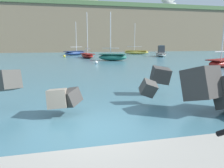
{
  "coord_description": "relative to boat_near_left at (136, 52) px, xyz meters",
  "views": [
    {
      "loc": [
        -0.83,
        -6.87,
        2.88
      ],
      "look_at": [
        0.89,
        0.5,
        1.4
      ],
      "focal_mm": 34.37,
      "sensor_mm": 36.0,
      "label": 1
    }
  ],
  "objects": [
    {
      "name": "breakwater_jetty",
      "position": [
        -13.85,
        -41.25,
        0.45
      ],
      "size": [
        31.9,
        7.06,
        2.04
      ],
      "color": "#3D3A38",
      "rests_on": "ground"
    },
    {
      "name": "ground_plane",
      "position": [
        -16.83,
        -42.84,
        -0.53
      ],
      "size": [
        400.0,
        400.0,
        0.0
      ],
      "primitive_type": "plane",
      "color": "#42707F"
    },
    {
      "name": "boat_mid_left",
      "position": [
        -13.07,
        -9.83,
        -0.03
      ],
      "size": [
        2.5,
        5.94,
        8.06
      ],
      "color": "maroon",
      "rests_on": "ground"
    },
    {
      "name": "station_building_east",
      "position": [
        -14.33,
        31.79,
        17.09
      ],
      "size": [
        5.97,
        8.01,
        6.55
      ],
      "color": "#B2ADA3",
      "rests_on": "headland_bluff"
    },
    {
      "name": "boat_near_right",
      "position": [
        0.49,
        -28.38,
        0.0
      ],
      "size": [
        5.08,
        3.52,
        6.61
      ],
      "color": "maroon",
      "rests_on": "ground"
    },
    {
      "name": "mooring_buoy_inner",
      "position": [
        -13.21,
        -21.29,
        -0.31
      ],
      "size": [
        0.44,
        0.44,
        0.44
      ],
      "color": "silver",
      "rests_on": "ground"
    },
    {
      "name": "boat_near_left",
      "position": [
        0.0,
        0.0,
        0.0
      ],
      "size": [
        6.13,
        3.84,
        7.3
      ],
      "color": "#EAC64C",
      "rests_on": "ground"
    },
    {
      "name": "station_building_central",
      "position": [
        -22.54,
        30.58,
        16.27
      ],
      "size": [
        5.92,
        5.71,
        4.9
      ],
      "color": "silver",
      "rests_on": "headland_bluff"
    },
    {
      "name": "headland_bluff",
      "position": [
        -3.89,
        32.32,
        6.66
      ],
      "size": [
        111.39,
        38.35,
        14.33
      ],
      "color": "#847056",
      "rests_on": "ground"
    },
    {
      "name": "boat_near_centre",
      "position": [
        -14.66,
        -0.31,
        -0.01
      ],
      "size": [
        5.7,
        4.84,
        7.3
      ],
      "color": "navy",
      "rests_on": "ground"
    },
    {
      "name": "boat_mid_right",
      "position": [
        -9.84,
        -16.67,
        0.07
      ],
      "size": [
        4.9,
        3.6,
        7.4
      ],
      "color": "#1E6656",
      "rests_on": "ground"
    },
    {
      "name": "mooring_buoy_middle",
      "position": [
        -17.16,
        -7.44,
        -0.31
      ],
      "size": [
        0.44,
        0.44,
        0.44
      ],
      "color": "yellow",
      "rests_on": "ground"
    },
    {
      "name": "boat_mid_centre",
      "position": [
        1.92,
        -9.4,
        0.15
      ],
      "size": [
        3.22,
        5.57,
        2.25
      ],
      "color": "beige",
      "rests_on": "ground"
    }
  ]
}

